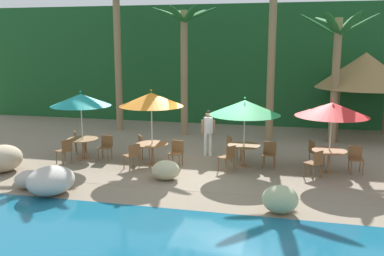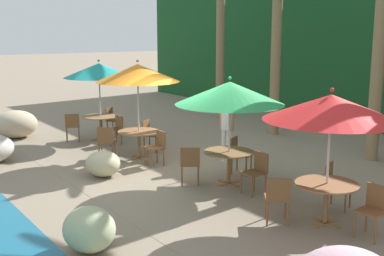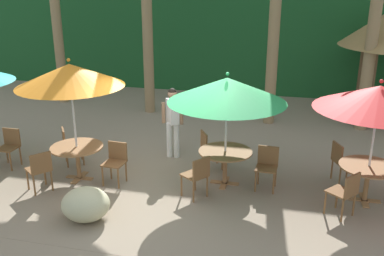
{
  "view_description": "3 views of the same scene",
  "coord_description": "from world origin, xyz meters",
  "views": [
    {
      "loc": [
        2.65,
        -14.03,
        4.13
      ],
      "look_at": [
        -0.64,
        -0.01,
        1.3
      ],
      "focal_mm": 40.81,
      "sensor_mm": 36.0,
      "label": 1
    },
    {
      "loc": [
        9.14,
        -6.52,
        3.35
      ],
      "look_at": [
        -0.26,
        0.24,
        1.04
      ],
      "focal_mm": 46.35,
      "sensor_mm": 36.0,
      "label": 2
    },
    {
      "loc": [
        2.37,
        -7.84,
        4.07
      ],
      "look_at": [
        0.3,
        0.6,
        1.06
      ],
      "focal_mm": 40.4,
      "sensor_mm": 36.0,
      "label": 3
    }
  ],
  "objects": [
    {
      "name": "chair_red_left",
      "position": [
        3.39,
        -0.56,
        0.51
      ],
      "size": [
        0.6,
        0.59,
        0.87
      ],
      "color": "brown",
      "rests_on": "ground"
    },
    {
      "name": "chair_orange_inland",
      "position": [
        -2.54,
        0.42,
        0.51
      ],
      "size": [
        0.59,
        0.59,
        0.87
      ],
      "color": "brown",
      "rests_on": "ground"
    },
    {
      "name": "dining_table_teal",
      "position": [
        -4.66,
        -0.06,
        0.61
      ],
      "size": [
        1.1,
        1.1,
        0.74
      ],
      "color": "olive",
      "rests_on": "ground"
    },
    {
      "name": "chair_green_inland",
      "position": [
        0.6,
        0.96,
        0.51
      ],
      "size": [
        0.58,
        0.58,
        0.87
      ],
      "color": "brown",
      "rests_on": "ground"
    },
    {
      "name": "chair_red_seaward",
      "position": [
        4.68,
        0.35,
        0.51
      ],
      "size": [
        0.46,
        0.47,
        0.87
      ],
      "color": "brown",
      "rests_on": "ground"
    },
    {
      "name": "chair_red_inland",
      "position": [
        3.42,
        0.91,
        0.51
      ],
      "size": [
        0.56,
        0.55,
        0.87
      ],
      "color": "brown",
      "rests_on": "ground"
    },
    {
      "name": "chair_teal_left",
      "position": [
        -4.91,
        -0.88,
        0.51
      ],
      "size": [
        0.56,
        0.55,
        0.87
      ],
      "color": "brown",
      "rests_on": "ground"
    },
    {
      "name": "chair_green_left",
      "position": [
        0.68,
        -0.49,
        0.51
      ],
      "size": [
        0.59,
        0.59,
        0.87
      ],
      "color": "brown",
      "rests_on": "ground"
    },
    {
      "name": "chair_green_seaward",
      "position": [
        1.94,
        0.3,
        0.51
      ],
      "size": [
        0.44,
        0.45,
        0.87
      ],
      "color": "brown",
      "rests_on": "ground"
    },
    {
      "name": "ground_plane",
      "position": [
        0.0,
        0.0,
        0.0
      ],
      "size": [
        120.0,
        120.0,
        0.0
      ],
      "primitive_type": "plane",
      "color": "gray"
    },
    {
      "name": "waiter_in_white",
      "position": [
        -0.36,
        1.39,
        0.99
      ],
      "size": [
        0.52,
        0.39,
        1.7
      ],
      "color": "white",
      "rests_on": "ground"
    },
    {
      "name": "dining_table_orange",
      "position": [
        -1.99,
        -0.24,
        0.61
      ],
      "size": [
        1.1,
        1.1,
        0.74
      ],
      "color": "olive",
      "rests_on": "ground"
    },
    {
      "name": "umbrella_red",
      "position": [
        3.84,
        0.17,
        2.07
      ],
      "size": [
        2.3,
        2.3,
        2.4
      ],
      "color": "silver",
      "rests_on": "ground"
    },
    {
      "name": "rock_seawall",
      "position": [
        -1.82,
        -2.87,
        0.41
      ],
      "size": [
        17.07,
        3.38,
        1.09
      ],
      "color": "#C1B787",
      "rests_on": "ground"
    },
    {
      "name": "dining_table_red",
      "position": [
        3.84,
        0.17,
        0.61
      ],
      "size": [
        1.1,
        1.1,
        0.74
      ],
      "color": "olive",
      "rests_on": "ground"
    },
    {
      "name": "terrace_deck",
      "position": [
        0.0,
        0.0,
        0.0
      ],
      "size": [
        18.0,
        5.2,
        0.01
      ],
      "color": "gray",
      "rests_on": "ground"
    },
    {
      "name": "chair_orange_left",
      "position": [
        -2.42,
        -0.97,
        0.51
      ],
      "size": [
        0.59,
        0.59,
        0.87
      ],
      "color": "brown",
      "rests_on": "ground"
    },
    {
      "name": "chair_teal_inland",
      "position": [
        -5.2,
        0.6,
        0.51
      ],
      "size": [
        0.59,
        0.59,
        0.87
      ],
      "color": "brown",
      "rests_on": "ground"
    },
    {
      "name": "chair_orange_seaward",
      "position": [
        -1.13,
        -0.2,
        0.51
      ],
      "size": [
        0.45,
        0.46,
        0.87
      ],
      "color": "brown",
      "rests_on": "ground"
    },
    {
      "name": "dining_table_green",
      "position": [
        1.09,
        0.26,
        0.61
      ],
      "size": [
        1.1,
        1.1,
        0.74
      ],
      "color": "olive",
      "rests_on": "ground"
    },
    {
      "name": "umbrella_green",
      "position": [
        1.09,
        0.26,
        2.02
      ],
      "size": [
        2.36,
        2.36,
        2.37
      ],
      "color": "silver",
      "rests_on": "ground"
    },
    {
      "name": "chair_teal_seaward",
      "position": [
        -3.81,
        0.02,
        0.51
      ],
      "size": [
        0.43,
        0.43,
        0.87
      ],
      "color": "brown",
      "rests_on": "ground"
    },
    {
      "name": "palm_tree_second",
      "position": [
        -2.15,
        4.85,
        3.89
      ],
      "size": [
        2.83,
        2.83,
        5.66
      ],
      "color": "olive",
      "rests_on": "ground"
    },
    {
      "name": "umbrella_orange",
      "position": [
        -1.99,
        -0.24,
        2.26
      ],
      "size": [
        2.16,
        2.16,
        2.6
      ],
      "color": "silver",
      "rests_on": "ground"
    },
    {
      "name": "umbrella_teal",
      "position": [
        -4.66,
        -0.06,
        2.14
      ],
      "size": [
        2.12,
        2.12,
        2.47
      ],
      "color": "silver",
      "rests_on": "ground"
    }
  ]
}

